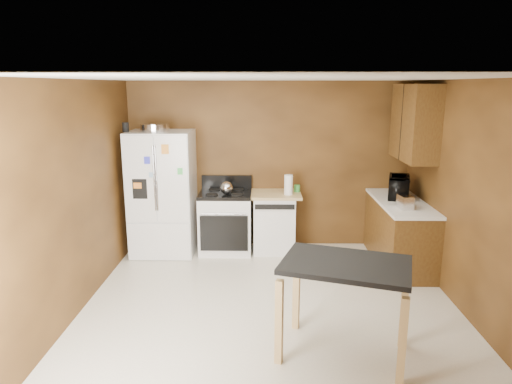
{
  "coord_description": "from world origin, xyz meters",
  "views": [
    {
      "loc": [
        -0.09,
        -4.58,
        2.44
      ],
      "look_at": [
        -0.17,
        0.85,
        1.16
      ],
      "focal_mm": 32.0,
      "sensor_mm": 36.0,
      "label": 1
    }
  ],
  "objects_px": {
    "toaster": "(405,202)",
    "dishwasher": "(274,221)",
    "refrigerator": "(163,193)",
    "green_canister": "(297,188)",
    "island": "(345,278)",
    "kettle": "(227,188)",
    "microwave": "(399,188)",
    "roasting_pan": "(155,127)",
    "paper_towel": "(289,185)",
    "gas_range": "(226,221)",
    "pen_cup": "(126,127)"
  },
  "relations": [
    {
      "from": "toaster",
      "to": "dishwasher",
      "type": "height_order",
      "value": "toaster"
    },
    {
      "from": "refrigerator",
      "to": "dishwasher",
      "type": "relative_size",
      "value": 2.02
    },
    {
      "from": "green_canister",
      "to": "island",
      "type": "bearing_deg",
      "value": -85.22
    },
    {
      "from": "dishwasher",
      "to": "kettle",
      "type": "bearing_deg",
      "value": -169.28
    },
    {
      "from": "microwave",
      "to": "refrigerator",
      "type": "height_order",
      "value": "refrigerator"
    },
    {
      "from": "toaster",
      "to": "microwave",
      "type": "height_order",
      "value": "microwave"
    },
    {
      "from": "roasting_pan",
      "to": "paper_towel",
      "type": "distance_m",
      "value": 2.07
    },
    {
      "from": "dishwasher",
      "to": "island",
      "type": "height_order",
      "value": "island"
    },
    {
      "from": "green_canister",
      "to": "island",
      "type": "xyz_separation_m",
      "value": [
        0.23,
        -2.81,
        -0.18
      ]
    },
    {
      "from": "toaster",
      "to": "island",
      "type": "relative_size",
      "value": 0.18
    },
    {
      "from": "dishwasher",
      "to": "microwave",
      "type": "bearing_deg",
      "value": -9.97
    },
    {
      "from": "roasting_pan",
      "to": "gas_range",
      "type": "relative_size",
      "value": 0.37
    },
    {
      "from": "kettle",
      "to": "island",
      "type": "relative_size",
      "value": 0.14
    },
    {
      "from": "pen_cup",
      "to": "gas_range",
      "type": "bearing_deg",
      "value": 8.22
    },
    {
      "from": "gas_range",
      "to": "dishwasher",
      "type": "distance_m",
      "value": 0.72
    },
    {
      "from": "paper_towel",
      "to": "refrigerator",
      "type": "xyz_separation_m",
      "value": [
        -1.83,
        0.01,
        -0.13
      ]
    },
    {
      "from": "gas_range",
      "to": "toaster",
      "type": "bearing_deg",
      "value": -19.74
    },
    {
      "from": "paper_towel",
      "to": "refrigerator",
      "type": "distance_m",
      "value": 1.84
    },
    {
      "from": "roasting_pan",
      "to": "dishwasher",
      "type": "height_order",
      "value": "roasting_pan"
    },
    {
      "from": "pen_cup",
      "to": "gas_range",
      "type": "height_order",
      "value": "pen_cup"
    },
    {
      "from": "dishwasher",
      "to": "toaster",
      "type": "bearing_deg",
      "value": -27.95
    },
    {
      "from": "roasting_pan",
      "to": "green_canister",
      "type": "bearing_deg",
      "value": 4.04
    },
    {
      "from": "green_canister",
      "to": "dishwasher",
      "type": "xyz_separation_m",
      "value": [
        -0.34,
        -0.09,
        -0.49
      ]
    },
    {
      "from": "microwave",
      "to": "dishwasher",
      "type": "distance_m",
      "value": 1.85
    },
    {
      "from": "green_canister",
      "to": "pen_cup",
      "type": "bearing_deg",
      "value": -172.75
    },
    {
      "from": "refrigerator",
      "to": "island",
      "type": "height_order",
      "value": "refrigerator"
    },
    {
      "from": "pen_cup",
      "to": "refrigerator",
      "type": "bearing_deg",
      "value": 17.0
    },
    {
      "from": "roasting_pan",
      "to": "green_canister",
      "type": "height_order",
      "value": "roasting_pan"
    },
    {
      "from": "toaster",
      "to": "paper_towel",
      "type": "bearing_deg",
      "value": 144.91
    },
    {
      "from": "green_canister",
      "to": "microwave",
      "type": "xyz_separation_m",
      "value": [
        1.39,
        -0.39,
        0.1
      ]
    },
    {
      "from": "pen_cup",
      "to": "gas_range",
      "type": "distance_m",
      "value": 1.96
    },
    {
      "from": "paper_towel",
      "to": "toaster",
      "type": "relative_size",
      "value": 1.24
    },
    {
      "from": "kettle",
      "to": "green_canister",
      "type": "height_order",
      "value": "kettle"
    },
    {
      "from": "toaster",
      "to": "dishwasher",
      "type": "xyz_separation_m",
      "value": [
        -1.65,
        0.87,
        -0.53
      ]
    },
    {
      "from": "roasting_pan",
      "to": "pen_cup",
      "type": "bearing_deg",
      "value": -156.25
    },
    {
      "from": "roasting_pan",
      "to": "gas_range",
      "type": "distance_m",
      "value": 1.7
    },
    {
      "from": "paper_towel",
      "to": "green_canister",
      "type": "relative_size",
      "value": 2.87
    },
    {
      "from": "pen_cup",
      "to": "green_canister",
      "type": "height_order",
      "value": "pen_cup"
    },
    {
      "from": "refrigerator",
      "to": "paper_towel",
      "type": "bearing_deg",
      "value": -0.29
    },
    {
      "from": "kettle",
      "to": "microwave",
      "type": "height_order",
      "value": "microwave"
    },
    {
      "from": "dishwasher",
      "to": "island",
      "type": "relative_size",
      "value": 0.69
    },
    {
      "from": "paper_towel",
      "to": "kettle",
      "type": "bearing_deg",
      "value": -177.65
    },
    {
      "from": "toaster",
      "to": "microwave",
      "type": "distance_m",
      "value": 0.58
    },
    {
      "from": "pen_cup",
      "to": "island",
      "type": "bearing_deg",
      "value": -43.49
    },
    {
      "from": "toaster",
      "to": "gas_range",
      "type": "height_order",
      "value": "gas_range"
    },
    {
      "from": "paper_towel",
      "to": "roasting_pan",
      "type": "bearing_deg",
      "value": 178.88
    },
    {
      "from": "roasting_pan",
      "to": "toaster",
      "type": "height_order",
      "value": "roasting_pan"
    },
    {
      "from": "green_canister",
      "to": "toaster",
      "type": "bearing_deg",
      "value": -36.26
    },
    {
      "from": "gas_range",
      "to": "microwave",
      "type": "bearing_deg",
      "value": -6.51
    },
    {
      "from": "green_canister",
      "to": "gas_range",
      "type": "height_order",
      "value": "gas_range"
    }
  ]
}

